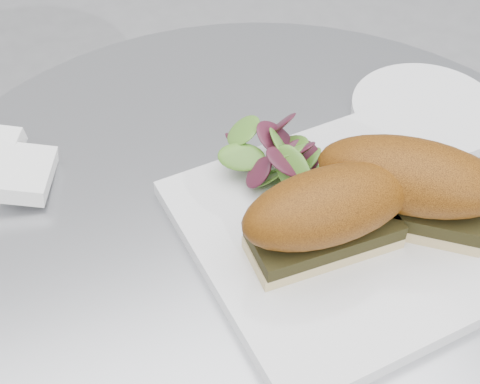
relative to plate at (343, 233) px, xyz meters
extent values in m
cylinder|color=#ADAFB4|center=(-0.06, 0.03, -0.02)|extent=(0.70, 0.70, 0.02)
cube|color=silver|center=(0.00, 0.00, 0.00)|extent=(0.27, 0.27, 0.02)
cube|color=beige|center=(-0.03, -0.01, 0.01)|extent=(0.13, 0.06, 0.01)
cube|color=black|center=(-0.03, -0.01, 0.03)|extent=(0.13, 0.06, 0.01)
ellipsoid|color=#713B0A|center=(-0.03, -0.01, 0.06)|extent=(0.15, 0.07, 0.06)
cube|color=beige|center=(0.05, -0.01, 0.01)|extent=(0.14, 0.13, 0.01)
cube|color=black|center=(0.05, -0.01, 0.03)|extent=(0.14, 0.13, 0.01)
ellipsoid|color=#713B0A|center=(0.05, -0.01, 0.06)|extent=(0.17, 0.16, 0.06)
cylinder|color=silver|center=(0.17, 0.12, 0.00)|extent=(0.16, 0.16, 0.01)
camera|label=1|loc=(-0.24, -0.32, 0.45)|focal=50.00mm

